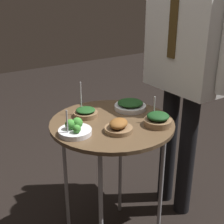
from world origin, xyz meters
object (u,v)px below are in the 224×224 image
object	(u,v)px
bowl_spinach_far_rim	(86,112)
waiter_figure	(186,50)
bowl_roast_front_center	(119,127)
bowl_spinach_back_right	(158,120)
bowl_spinach_mid_left	(130,105)
serving_cart	(112,133)
bowl_broccoli_mid_right	(75,129)

from	to	relation	value
bowl_spinach_far_rim	waiter_figure	xyz separation A→B (m)	(0.09, 0.59, 0.27)
waiter_figure	bowl_roast_front_center	bearing A→B (deg)	-74.79
bowl_spinach_back_right	bowl_spinach_mid_left	world-z (taller)	bowl_spinach_back_right
serving_cart	bowl_spinach_mid_left	size ratio (longest dim) A/B	4.42
bowl_roast_front_center	bowl_spinach_mid_left	xyz separation A→B (m)	(-0.19, 0.21, -0.00)
bowl_roast_front_center	bowl_broccoli_mid_right	distance (m)	0.20
bowl_roast_front_center	bowl_broccoli_mid_right	size ratio (longest dim) A/B	0.89
serving_cart	waiter_figure	size ratio (longest dim) A/B	0.46
serving_cart	bowl_roast_front_center	world-z (taller)	bowl_roast_front_center
serving_cart	bowl_spinach_back_right	xyz separation A→B (m)	(0.16, 0.16, 0.09)
bowl_spinach_far_rim	waiter_figure	world-z (taller)	waiter_figure
bowl_roast_front_center	waiter_figure	world-z (taller)	waiter_figure
bowl_spinach_far_rim	serving_cart	bearing A→B (deg)	30.26
bowl_broccoli_mid_right	waiter_figure	xyz separation A→B (m)	(-0.06, 0.73, 0.26)
bowl_spinach_far_rim	bowl_spinach_back_right	xyz separation A→B (m)	(0.28, 0.23, 0.01)
bowl_spinach_mid_left	serving_cart	bearing A→B (deg)	-64.74
bowl_roast_front_center	waiter_figure	xyz separation A→B (m)	(-0.15, 0.56, 0.26)
bowl_roast_front_center	waiter_figure	bearing A→B (deg)	105.21
bowl_spinach_back_right	waiter_figure	size ratio (longest dim) A/B	0.08
bowl_roast_front_center	bowl_spinach_back_right	world-z (taller)	bowl_spinach_back_right
serving_cart	bowl_spinach_mid_left	bearing A→B (deg)	115.26
bowl_spinach_far_rim	bowl_spinach_back_right	size ratio (longest dim) A/B	1.30
bowl_spinach_mid_left	waiter_figure	bearing A→B (deg)	83.63
bowl_spinach_back_right	waiter_figure	distance (m)	0.49
waiter_figure	bowl_spinach_far_rim	bearing A→B (deg)	-98.29
bowl_spinach_back_right	bowl_spinach_mid_left	size ratio (longest dim) A/B	0.79
serving_cart	bowl_spinach_back_right	distance (m)	0.24
bowl_roast_front_center	bowl_spinach_far_rim	size ratio (longest dim) A/B	0.77
serving_cart	bowl_broccoli_mid_right	bearing A→B (deg)	-84.20
bowl_spinach_mid_left	bowl_broccoli_mid_right	world-z (taller)	bowl_broccoli_mid_right
bowl_roast_front_center	bowl_spinach_far_rim	world-z (taller)	bowl_spinach_far_rim
bowl_spinach_far_rim	bowl_spinach_mid_left	distance (m)	0.25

